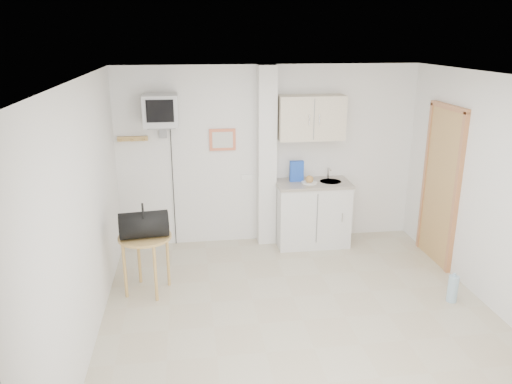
{
  "coord_description": "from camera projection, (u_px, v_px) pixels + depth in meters",
  "views": [
    {
      "loc": [
        -1.12,
        -4.49,
        2.88
      ],
      "look_at": [
        -0.41,
        0.6,
        1.25
      ],
      "focal_mm": 35.0,
      "sensor_mm": 36.0,
      "label": 1
    }
  ],
  "objects": [
    {
      "name": "ground",
      "position": [
        302.0,
        320.0,
        5.26
      ],
      "size": [
        4.5,
        4.5,
        0.0
      ],
      "primitive_type": "plane",
      "color": "#B9B096",
      "rests_on": "ground"
    },
    {
      "name": "room_envelope",
      "position": [
        329.0,
        177.0,
        4.91
      ],
      "size": [
        4.24,
        4.54,
        2.55
      ],
      "color": "white",
      "rests_on": "ground"
    },
    {
      "name": "kitchenette",
      "position": [
        312.0,
        189.0,
        6.98
      ],
      "size": [
        1.03,
        0.58,
        2.1
      ],
      "color": "silver",
      "rests_on": "ground"
    },
    {
      "name": "crt_television",
      "position": [
        161.0,
        111.0,
        6.39
      ],
      "size": [
        0.44,
        0.45,
        2.15
      ],
      "color": "slate",
      "rests_on": "ground"
    },
    {
      "name": "round_table",
      "position": [
        145.0,
        244.0,
        5.68
      ],
      "size": [
        0.6,
        0.6,
        0.7
      ],
      "rotation": [
        0.0,
        0.0,
        0.43
      ],
      "color": "tan",
      "rests_on": "ground"
    },
    {
      "name": "duffel_bag",
      "position": [
        144.0,
        224.0,
        5.57
      ],
      "size": [
        0.57,
        0.36,
        0.4
      ],
      "rotation": [
        0.0,
        0.0,
        0.11
      ],
      "color": "black",
      "rests_on": "round_table"
    },
    {
      "name": "water_bottle",
      "position": [
        453.0,
        289.0,
        5.59
      ],
      "size": [
        0.12,
        0.12,
        0.35
      ],
      "color": "#94B5C9",
      "rests_on": "ground"
    }
  ]
}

